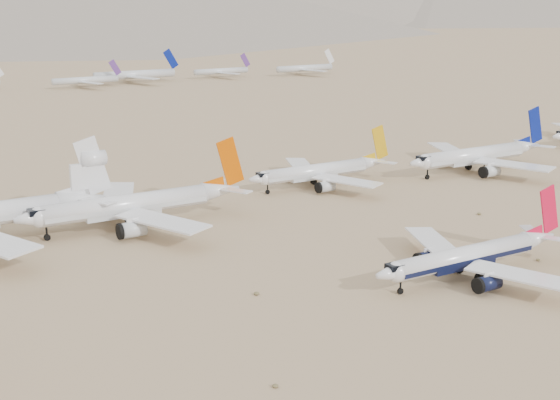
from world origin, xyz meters
name	(u,v)px	position (x,y,z in m)	size (l,w,h in m)	color
ground	(449,288)	(0.00, 0.00, 0.00)	(7000.00, 7000.00, 0.00)	#997C59
main_airliner	(472,255)	(7.31, 2.08, 4.04)	(41.64, 40.67, 14.69)	white
row2_navy_widebody	(479,155)	(70.79, 64.26, 4.81)	(48.38, 47.31, 17.21)	white
row2_gold_tail	(321,171)	(22.18, 72.89, 4.14)	(41.58, 40.67, 14.81)	white
row2_orange_tail	(136,204)	(-33.18, 63.17, 5.00)	(49.96, 48.87, 17.82)	white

